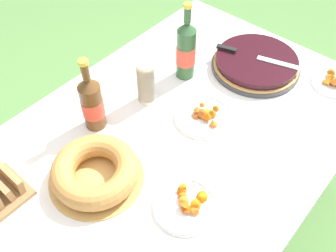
{
  "coord_description": "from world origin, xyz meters",
  "views": [
    {
      "loc": [
        -0.68,
        -0.57,
        1.8
      ],
      "look_at": [
        -0.0,
        0.01,
        0.78
      ],
      "focal_mm": 40.0,
      "sensor_mm": 36.0,
      "label": 1
    }
  ],
  "objects_px": {
    "snack_plate_near": "(186,204)",
    "cider_bottle_amber": "(92,103)",
    "berry_tart": "(256,63)",
    "cup_stack": "(146,82)",
    "serving_knife": "(251,55)",
    "snack_plate_right": "(334,81)",
    "snack_plate_left": "(204,116)",
    "bundt_cake": "(95,171)",
    "cider_bottle_green": "(186,50)"
  },
  "relations": [
    {
      "from": "cider_bottle_amber",
      "to": "cup_stack",
      "type": "bearing_deg",
      "value": -13.96
    },
    {
      "from": "cup_stack",
      "to": "snack_plate_right",
      "type": "height_order",
      "value": "cup_stack"
    },
    {
      "from": "serving_knife",
      "to": "snack_plate_near",
      "type": "relative_size",
      "value": 1.74
    },
    {
      "from": "berry_tart",
      "to": "serving_knife",
      "type": "relative_size",
      "value": 1.06
    },
    {
      "from": "cup_stack",
      "to": "cider_bottle_amber",
      "type": "relative_size",
      "value": 0.61
    },
    {
      "from": "serving_knife",
      "to": "bundt_cake",
      "type": "relative_size",
      "value": 1.12
    },
    {
      "from": "cider_bottle_amber",
      "to": "snack_plate_left",
      "type": "relative_size",
      "value": 1.35
    },
    {
      "from": "snack_plate_near",
      "to": "cider_bottle_amber",
      "type": "bearing_deg",
      "value": 84.02
    },
    {
      "from": "cider_bottle_amber",
      "to": "snack_plate_left",
      "type": "distance_m",
      "value": 0.43
    },
    {
      "from": "cider_bottle_amber",
      "to": "snack_plate_left",
      "type": "height_order",
      "value": "cider_bottle_amber"
    },
    {
      "from": "berry_tart",
      "to": "snack_plate_right",
      "type": "distance_m",
      "value": 0.33
    },
    {
      "from": "serving_knife",
      "to": "cider_bottle_amber",
      "type": "xyz_separation_m",
      "value": [
        -0.67,
        0.26,
        0.05
      ]
    },
    {
      "from": "bundt_cake",
      "to": "cider_bottle_amber",
      "type": "relative_size",
      "value": 1.05
    },
    {
      "from": "cup_stack",
      "to": "cider_bottle_green",
      "type": "distance_m",
      "value": 0.23
    },
    {
      "from": "snack_plate_right",
      "to": "snack_plate_near",
      "type": "bearing_deg",
      "value": 173.15
    },
    {
      "from": "serving_knife",
      "to": "snack_plate_left",
      "type": "height_order",
      "value": "serving_knife"
    },
    {
      "from": "cider_bottle_green",
      "to": "cider_bottle_amber",
      "type": "bearing_deg",
      "value": 170.37
    },
    {
      "from": "berry_tart",
      "to": "cider_bottle_amber",
      "type": "distance_m",
      "value": 0.75
    },
    {
      "from": "berry_tart",
      "to": "bundt_cake",
      "type": "distance_m",
      "value": 0.86
    },
    {
      "from": "berry_tart",
      "to": "cider_bottle_amber",
      "type": "relative_size",
      "value": 1.24
    },
    {
      "from": "berry_tart",
      "to": "cup_stack",
      "type": "relative_size",
      "value": 2.05
    },
    {
      "from": "cup_stack",
      "to": "snack_plate_near",
      "type": "relative_size",
      "value": 0.9
    },
    {
      "from": "berry_tart",
      "to": "snack_plate_left",
      "type": "xyz_separation_m",
      "value": [
        -0.39,
        -0.01,
        -0.01
      ]
    },
    {
      "from": "cup_stack",
      "to": "cider_bottle_amber",
      "type": "distance_m",
      "value": 0.23
    },
    {
      "from": "serving_knife",
      "to": "cider_bottle_amber",
      "type": "height_order",
      "value": "cider_bottle_amber"
    },
    {
      "from": "bundt_cake",
      "to": "snack_plate_right",
      "type": "relative_size",
      "value": 1.71
    },
    {
      "from": "bundt_cake",
      "to": "snack_plate_left",
      "type": "bearing_deg",
      "value": -12.85
    },
    {
      "from": "bundt_cake",
      "to": "cider_bottle_green",
      "type": "xyz_separation_m",
      "value": [
        0.61,
        0.11,
        0.09
      ]
    },
    {
      "from": "berry_tart",
      "to": "cider_bottle_amber",
      "type": "height_order",
      "value": "cider_bottle_amber"
    },
    {
      "from": "snack_plate_near",
      "to": "snack_plate_right",
      "type": "height_order",
      "value": "same"
    },
    {
      "from": "snack_plate_left",
      "to": "cup_stack",
      "type": "bearing_deg",
      "value": 106.09
    },
    {
      "from": "berry_tart",
      "to": "cider_bottle_green",
      "type": "relative_size",
      "value": 1.13
    },
    {
      "from": "cider_bottle_amber",
      "to": "snack_plate_right",
      "type": "relative_size",
      "value": 1.63
    },
    {
      "from": "snack_plate_near",
      "to": "snack_plate_right",
      "type": "distance_m",
      "value": 0.87
    },
    {
      "from": "cider_bottle_green",
      "to": "snack_plate_right",
      "type": "height_order",
      "value": "cider_bottle_green"
    },
    {
      "from": "berry_tart",
      "to": "snack_plate_near",
      "type": "relative_size",
      "value": 1.84
    },
    {
      "from": "berry_tart",
      "to": "bundt_cake",
      "type": "height_order",
      "value": "bundt_cake"
    },
    {
      "from": "serving_knife",
      "to": "snack_plate_right",
      "type": "height_order",
      "value": "serving_knife"
    },
    {
      "from": "serving_knife",
      "to": "cup_stack",
      "type": "height_order",
      "value": "cup_stack"
    },
    {
      "from": "cup_stack",
      "to": "cider_bottle_green",
      "type": "xyz_separation_m",
      "value": [
        0.22,
        -0.02,
        0.04
      ]
    },
    {
      "from": "bundt_cake",
      "to": "snack_plate_right",
      "type": "bearing_deg",
      "value": -22.25
    },
    {
      "from": "serving_knife",
      "to": "snack_plate_right",
      "type": "bearing_deg",
      "value": 5.78
    },
    {
      "from": "snack_plate_near",
      "to": "snack_plate_left",
      "type": "height_order",
      "value": "snack_plate_left"
    },
    {
      "from": "bundt_cake",
      "to": "snack_plate_near",
      "type": "relative_size",
      "value": 1.55
    },
    {
      "from": "bundt_cake",
      "to": "snack_plate_left",
      "type": "height_order",
      "value": "bundt_cake"
    },
    {
      "from": "berry_tart",
      "to": "cider_bottle_amber",
      "type": "bearing_deg",
      "value": 157.38
    },
    {
      "from": "serving_knife",
      "to": "cider_bottle_green",
      "type": "xyz_separation_m",
      "value": [
        -0.23,
        0.18,
        0.07
      ]
    },
    {
      "from": "cider_bottle_amber",
      "to": "snack_plate_near",
      "type": "height_order",
      "value": "cider_bottle_amber"
    },
    {
      "from": "berry_tart",
      "to": "serving_knife",
      "type": "distance_m",
      "value": 0.05
    },
    {
      "from": "bundt_cake",
      "to": "cup_stack",
      "type": "distance_m",
      "value": 0.42
    }
  ]
}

